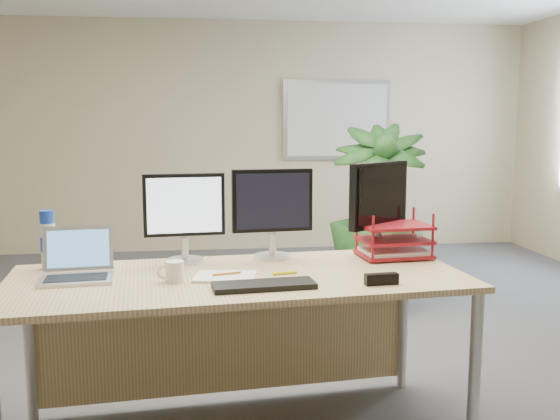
{
  "coord_description": "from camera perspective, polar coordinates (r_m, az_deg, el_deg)",
  "views": [
    {
      "loc": [
        -0.4,
        -3.44,
        1.54
      ],
      "look_at": [
        0.07,
        0.35,
        1.0
      ],
      "focal_mm": 40.0,
      "sensor_mm": 36.0,
      "label": 1
    }
  ],
  "objects": [
    {
      "name": "floor",
      "position": [
        3.79,
        -0.37,
        -15.86
      ],
      "size": [
        8.0,
        8.0,
        0.0
      ],
      "primitive_type": "plane",
      "color": "#434348",
      "rests_on": "ground"
    },
    {
      "name": "back_wall",
      "position": [
        7.45,
        -3.99,
        6.66
      ],
      "size": [
        7.0,
        0.04,
        2.7
      ],
      "primitive_type": "cube",
      "color": "#C6B68C",
      "rests_on": "floor"
    },
    {
      "name": "whiteboard",
      "position": [
        7.57,
        5.21,
        8.19
      ],
      "size": [
        1.3,
        0.04,
        0.95
      ],
      "color": "silver",
      "rests_on": "back_wall"
    },
    {
      "name": "desk",
      "position": [
        3.12,
        -4.09,
        -8.59
      ],
      "size": [
        2.21,
        1.1,
        0.82
      ],
      "color": "tan",
      "rests_on": "floor"
    },
    {
      "name": "floor_plant",
      "position": [
        5.15,
        8.83,
        -0.79
      ],
      "size": [
        1.01,
        1.01,
        1.5
      ],
      "primitive_type": "imported",
      "rotation": [
        0.0,
        0.0,
        -0.22
      ],
      "color": "#133312",
      "rests_on": "floor"
    },
    {
      "name": "monitor_left",
      "position": [
        3.21,
        -8.74,
        -0.17
      ],
      "size": [
        0.41,
        0.19,
        0.46
      ],
      "color": "silver",
      "rests_on": "desk"
    },
    {
      "name": "monitor_right",
      "position": [
        3.26,
        -0.7,
        0.23
      ],
      "size": [
        0.43,
        0.19,
        0.47
      ],
      "color": "silver",
      "rests_on": "desk"
    },
    {
      "name": "monitor_dark",
      "position": [
        3.39,
        9.04,
        0.71
      ],
      "size": [
        0.39,
        0.31,
        0.5
      ],
      "color": "silver",
      "rests_on": "desk"
    },
    {
      "name": "laptop",
      "position": [
        3.04,
        -18.04,
        -4.85
      ],
      "size": [
        0.34,
        0.31,
        0.23
      ],
      "color": "silver",
      "rests_on": "desk"
    },
    {
      "name": "keyboard",
      "position": [
        2.73,
        -1.47,
        -6.89
      ],
      "size": [
        0.46,
        0.19,
        0.02
      ],
      "primitive_type": "cube",
      "rotation": [
        0.0,
        0.0,
        0.1
      ],
      "color": "black",
      "rests_on": "desk"
    },
    {
      "name": "coffee_mug",
      "position": [
        2.87,
        -9.68,
        -5.56
      ],
      "size": [
        0.12,
        0.08,
        0.09
      ],
      "color": "white",
      "rests_on": "desk"
    },
    {
      "name": "spiral_notebook",
      "position": [
        2.92,
        -5.04,
        -6.1
      ],
      "size": [
        0.31,
        0.25,
        0.01
      ],
      "primitive_type": "cube",
      "rotation": [
        0.0,
        0.0,
        -0.17
      ],
      "color": "white",
      "rests_on": "desk"
    },
    {
      "name": "orange_pen",
      "position": [
        2.92,
        -4.88,
        -5.81
      ],
      "size": [
        0.13,
        0.05,
        0.01
      ],
      "primitive_type": "cylinder",
      "rotation": [
        0.0,
        1.57,
        0.27
      ],
      "color": "#C96C16",
      "rests_on": "spiral_notebook"
    },
    {
      "name": "yellow_highlighter",
      "position": [
        2.97,
        0.44,
        -5.76
      ],
      "size": [
        0.12,
        0.04,
        0.02
      ],
      "primitive_type": "cylinder",
      "rotation": [
        0.0,
        1.57,
        0.19
      ],
      "color": "yellow",
      "rests_on": "desk"
    },
    {
      "name": "water_bottle",
      "position": [
        3.26,
        -20.44,
        -2.68
      ],
      "size": [
        0.07,
        0.07,
        0.29
      ],
      "color": "silver",
      "rests_on": "desk"
    },
    {
      "name": "letter_tray",
      "position": [
        3.38,
        10.36,
        -2.97
      ],
      "size": [
        0.39,
        0.31,
        0.17
      ],
      "color": "maroon",
      "rests_on": "desk"
    },
    {
      "name": "stapler",
      "position": [
        2.82,
        9.26,
        -6.25
      ],
      "size": [
        0.15,
        0.05,
        0.05
      ],
      "primitive_type": "cube",
      "rotation": [
        0.0,
        0.0,
        0.1
      ],
      "color": "black",
      "rests_on": "desk"
    }
  ]
}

